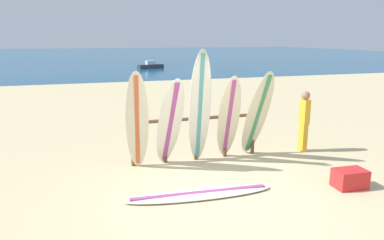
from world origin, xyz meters
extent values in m
plane|color=#D3BC8C|center=(0.00, 0.00, 0.00)|extent=(120.00, 120.00, 0.00)
cube|color=navy|center=(0.00, 58.00, 0.00)|extent=(120.00, 80.00, 0.01)
cylinder|color=brown|center=(-1.26, 1.97, 0.57)|extent=(0.09, 0.09, 1.14)
cylinder|color=brown|center=(-0.53, 1.97, 0.57)|extent=(0.09, 0.09, 1.14)
cylinder|color=brown|center=(0.21, 1.97, 0.57)|extent=(0.09, 0.09, 1.14)
cylinder|color=brown|center=(0.95, 1.97, 0.57)|extent=(0.09, 0.09, 1.14)
cylinder|color=brown|center=(1.69, 1.97, 0.57)|extent=(0.09, 0.09, 1.14)
cylinder|color=brown|center=(0.21, 1.97, 0.99)|extent=(3.06, 0.08, 0.08)
ellipsoid|color=beige|center=(-1.20, 1.66, 1.09)|extent=(0.56, 0.65, 2.19)
cube|color=#CC5933|center=(-1.20, 1.66, 1.09)|extent=(0.15, 0.58, 2.02)
ellipsoid|color=white|center=(-0.49, 1.61, 1.02)|extent=(0.69, 1.01, 2.04)
cube|color=#A53F8C|center=(-0.49, 1.61, 1.02)|extent=(0.23, 0.88, 1.88)
ellipsoid|color=white|center=(0.21, 1.70, 1.30)|extent=(0.56, 0.67, 2.61)
cube|color=teal|center=(0.21, 1.70, 1.30)|extent=(0.14, 0.60, 2.40)
ellipsoid|color=beige|center=(0.88, 1.61, 1.03)|extent=(0.67, 1.09, 2.06)
cube|color=#A53F8C|center=(0.88, 1.61, 1.03)|extent=(0.26, 0.95, 1.90)
ellipsoid|color=beige|center=(1.61, 1.64, 1.07)|extent=(0.64, 1.04, 2.13)
cube|color=#388C59|center=(1.61, 1.64, 1.07)|extent=(0.17, 0.94, 1.97)
ellipsoid|color=silver|center=(-0.34, 0.03, 0.04)|extent=(2.79, 0.69, 0.07)
cube|color=#A53F8C|center=(-0.34, 0.03, 0.04)|extent=(2.54, 0.24, 0.08)
cube|color=gold|center=(3.00, 1.78, 0.36)|extent=(0.14, 0.21, 0.72)
cube|color=gold|center=(3.00, 1.78, 1.02)|extent=(0.17, 0.25, 0.61)
sphere|color=#997051|center=(3.00, 1.78, 1.43)|extent=(0.21, 0.21, 0.21)
cube|color=#333842|center=(4.20, 28.17, 0.18)|extent=(2.55, 1.31, 0.35)
cube|color=silver|center=(4.20, 28.17, 0.54)|extent=(0.98, 0.71, 0.36)
cube|color=red|center=(2.53, -0.47, 0.18)|extent=(0.62, 0.43, 0.36)
camera|label=1|loc=(-2.30, -5.78, 2.82)|focal=33.79mm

